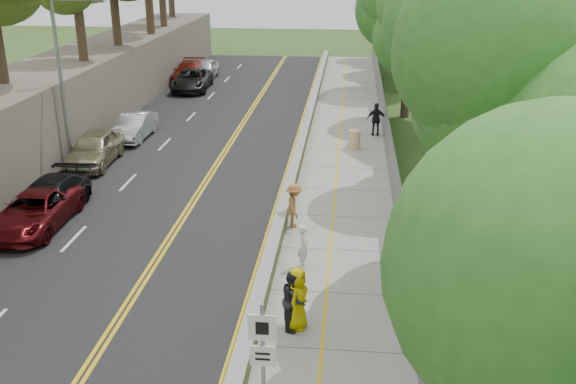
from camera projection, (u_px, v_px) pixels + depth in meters
ground at (240, 346)px, 17.27m from camera, size 140.00×140.00×0.00m
road at (183, 163)px, 31.69m from camera, size 11.20×66.00×0.04m
sidewalk at (344, 168)px, 30.95m from camera, size 4.20×66.00×0.05m
jersey_barrier at (297, 161)px, 31.07m from camera, size 0.42×66.00×0.60m
rock_embankment at (21, 120)px, 31.72m from camera, size 5.00×66.00×4.00m
chainlink_fence at (389, 150)px, 30.41m from camera, size 0.04×66.00×2.00m
trees_fenceside at (451, 21)px, 28.04m from camera, size 7.00×66.00×14.00m
streetlight at (65, 72)px, 29.56m from camera, size 2.52×0.22×8.00m
signpost at (263, 353)px, 13.67m from camera, size 0.62×0.09×3.10m
construction_barrel at (354, 140)px, 33.63m from camera, size 0.62×0.62×1.02m
car_2 at (35, 211)px, 24.17m from camera, size 2.32×4.92×1.36m
car_3 at (49, 199)px, 25.29m from camera, size 2.08×4.92×1.42m
car_4 at (94, 148)px, 31.22m from camera, size 2.13×4.85×1.62m
car_5 at (135, 126)px, 35.42m from camera, size 1.53×4.24×1.39m
car_6 at (192, 80)px, 47.32m from camera, size 2.84×5.57×1.51m
car_7 at (189, 72)px, 50.25m from camera, size 2.37×5.40×1.54m
car_8 at (205, 69)px, 51.46m from camera, size 1.79×4.39×1.49m
painter_0 at (297, 298)px, 17.72m from camera, size 0.76×1.00×1.84m
painter_1 at (303, 246)px, 21.12m from camera, size 0.49×0.63×1.53m
painter_2 at (294, 299)px, 17.74m from camera, size 0.69×0.88×1.75m
painter_3 at (294, 206)px, 24.19m from camera, size 0.85×1.21×1.71m
person_far at (376, 119)px, 35.84m from camera, size 1.11×0.51×1.86m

